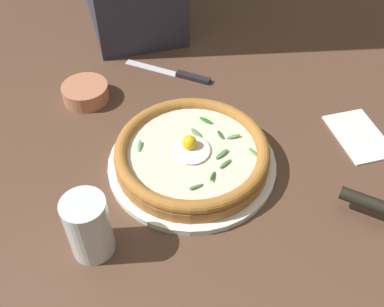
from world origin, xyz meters
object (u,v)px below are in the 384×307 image
(pizza, at_px, (192,153))
(table_knife, at_px, (180,74))
(folded_napkin, at_px, (359,135))
(drinking_glass, at_px, (90,230))
(side_bowl, at_px, (86,92))

(pizza, bearing_deg, table_knife, 7.20)
(pizza, distance_m, folded_napkin, 0.34)
(folded_napkin, bearing_deg, pizza, 104.67)
(table_knife, bearing_deg, drinking_glass, 165.79)
(table_knife, xyz_separation_m, drinking_glass, (-0.45, 0.11, 0.04))
(table_knife, relative_size, folded_napkin, 1.44)
(pizza, bearing_deg, side_bowl, 50.94)
(pizza, relative_size, drinking_glass, 2.49)
(table_knife, distance_m, drinking_glass, 0.47)
(table_knife, distance_m, folded_napkin, 0.41)
(side_bowl, distance_m, table_knife, 0.22)
(table_knife, bearing_deg, side_bowl, 114.17)
(table_knife, height_order, drinking_glass, drinking_glass)
(table_knife, height_order, folded_napkin, table_knife)
(pizza, distance_m, table_knife, 0.28)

